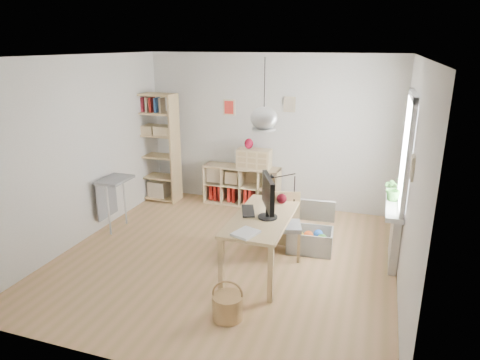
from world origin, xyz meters
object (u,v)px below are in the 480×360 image
(monitor, at_px, (268,195))
(cube_shelf, at_px, (241,188))
(tall_bookshelf, at_px, (156,143))
(chair, at_px, (285,221))
(storage_chest, at_px, (311,235))
(desk, at_px, (262,223))
(drawer_chest, at_px, (254,159))

(monitor, bearing_deg, cube_shelf, 91.74)
(tall_bookshelf, relative_size, chair, 2.26)
(tall_bookshelf, relative_size, storage_chest, 2.66)
(chair, relative_size, monitor, 1.50)
(cube_shelf, bearing_deg, monitor, -64.08)
(desk, relative_size, tall_bookshelf, 0.75)
(cube_shelf, distance_m, drawer_chest, 0.65)
(tall_bookshelf, distance_m, monitor, 3.32)
(chair, xyz_separation_m, monitor, (-0.11, -0.53, 0.55))
(tall_bookshelf, xyz_separation_m, drawer_chest, (1.82, 0.24, -0.20))
(tall_bookshelf, distance_m, drawer_chest, 1.85)
(tall_bookshelf, distance_m, chair, 3.18)
(desk, bearing_deg, chair, 69.78)
(chair, bearing_deg, tall_bookshelf, 136.79)
(storage_chest, relative_size, drawer_chest, 1.26)
(desk, height_order, storage_chest, desk)
(cube_shelf, bearing_deg, tall_bookshelf, -169.81)
(desk, height_order, monitor, monitor)
(desk, height_order, drawer_chest, drawer_chest)
(chair, bearing_deg, monitor, -116.81)
(tall_bookshelf, xyz_separation_m, chair, (2.77, -1.45, -0.58))
(desk, bearing_deg, drawer_chest, 109.29)
(desk, distance_m, cube_shelf, 2.48)
(cube_shelf, relative_size, monitor, 2.38)
(cube_shelf, xyz_separation_m, drawer_chest, (0.26, -0.04, 0.59))
(cube_shelf, bearing_deg, storage_chest, -43.14)
(cube_shelf, height_order, drawer_chest, drawer_chest)
(tall_bookshelf, xyz_separation_m, storage_chest, (3.10, -1.16, -0.87))
(desk, xyz_separation_m, storage_chest, (0.52, 0.79, -0.44))
(desk, distance_m, tall_bookshelf, 3.27)
(desk, bearing_deg, monitor, -22.70)
(monitor, height_order, drawer_chest, monitor)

